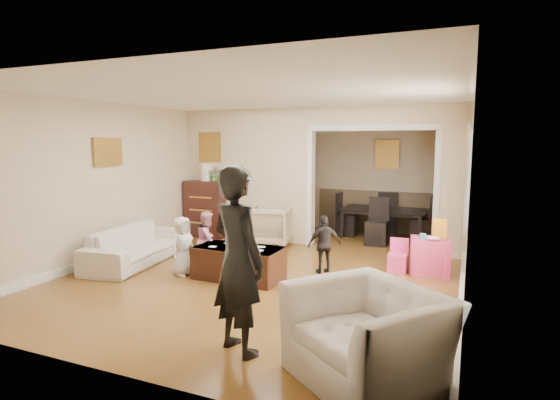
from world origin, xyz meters
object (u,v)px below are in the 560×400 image
at_px(coffee_cup, 243,245).
at_px(child_toddler, 324,244).
at_px(table_lamp, 206,172).
at_px(dining_table, 383,224).
at_px(armchair_front, 368,336).
at_px(child_kneel_b, 208,240).
at_px(play_table, 430,256).
at_px(sofa, 137,245).
at_px(cyan_cup, 423,236).
at_px(coffee_table, 239,263).
at_px(child_kneel_a, 183,246).
at_px(adult_person, 238,260).
at_px(armchair_back, 270,226).
at_px(dresser, 207,209).

xyz_separation_m(coffee_cup, child_toddler, (0.95, 0.80, -0.08)).
relative_size(table_lamp, dining_table, 0.21).
relative_size(armchair_front, child_kneel_b, 1.31).
bearing_deg(coffee_cup, child_toddler, 40.10).
distance_m(play_table, dining_table, 2.47).
distance_m(table_lamp, dining_table, 3.78).
height_order(sofa, coffee_cup, sofa).
distance_m(cyan_cup, child_toddler, 1.47).
bearing_deg(coffee_table, child_kneel_a, -169.99).
xyz_separation_m(table_lamp, dining_table, (3.43, 1.22, -1.04)).
bearing_deg(play_table, child_kneel_a, -155.60).
xyz_separation_m(dining_table, child_kneel_b, (-2.11, -3.29, 0.15)).
xyz_separation_m(coffee_cup, adult_person, (0.97, -1.94, 0.36)).
distance_m(armchair_back, cyan_cup, 3.01).
bearing_deg(dresser, adult_person, -54.74).
relative_size(armchair_front, child_kneel_a, 1.34).
height_order(child_kneel_a, child_toddler, child_toddler).
distance_m(coffee_cup, child_kneel_b, 0.88).
bearing_deg(child_kneel_a, table_lamp, 36.66).
distance_m(coffee_cup, adult_person, 2.19).
height_order(coffee_table, child_kneel_a, child_kneel_a).
xyz_separation_m(coffee_table, cyan_cup, (2.40, 1.32, 0.33)).
relative_size(coffee_table, child_kneel_b, 1.39).
xyz_separation_m(armchair_back, dining_table, (1.89, 1.42, -0.07)).
bearing_deg(coffee_cup, table_lamp, 131.12).
height_order(child_kneel_b, child_toddler, child_kneel_b).
relative_size(table_lamp, adult_person, 0.20).
bearing_deg(dining_table, coffee_table, -109.99).
xyz_separation_m(table_lamp, cyan_cup, (4.42, -1.05, -0.77)).
distance_m(sofa, coffee_cup, 2.07).
bearing_deg(cyan_cup, armchair_front, -91.93).
bearing_deg(adult_person, child_kneel_b, -27.11).
distance_m(sofa, cyan_cup, 4.52).
height_order(coffee_cup, child_kneel_b, child_kneel_b).
bearing_deg(child_toddler, child_kneel_b, -23.70).
relative_size(table_lamp, coffee_cup, 3.34).
relative_size(sofa, cyan_cup, 25.21).
xyz_separation_m(sofa, cyan_cup, (4.35, 1.19, 0.27)).
relative_size(armchair_back, table_lamp, 2.24).
relative_size(dresser, child_kneel_a, 1.32).
relative_size(armchair_front, coffee_table, 0.94).
xyz_separation_m(armchair_front, cyan_cup, (0.11, 3.34, 0.18)).
bearing_deg(adult_person, dresser, -29.55).
relative_size(armchair_back, coffee_table, 0.65).
distance_m(armchair_front, dining_table, 5.68).
height_order(cyan_cup, child_toddler, child_toddler).
xyz_separation_m(play_table, child_toddler, (-1.45, -0.62, 0.18)).
bearing_deg(coffee_cup, dresser, 131.12).
bearing_deg(sofa, coffee_cup, -102.77).
distance_m(armchair_front, dresser, 6.15).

